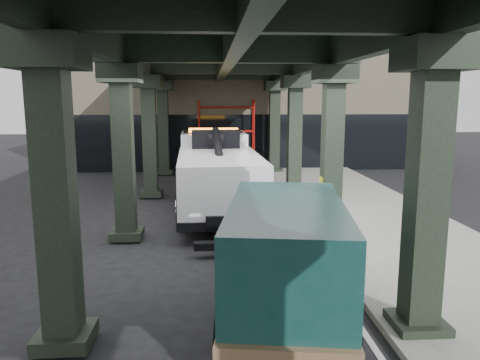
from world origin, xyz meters
name	(u,v)px	position (x,y,z in m)	size (l,w,h in m)	color
ground	(249,260)	(0.00, 0.00, 0.00)	(90.00, 90.00, 0.00)	black
sidewalk	(391,232)	(4.50, 2.00, 0.07)	(5.00, 40.00, 0.15)	gray
lane_stripe	(300,236)	(1.70, 2.00, 0.01)	(0.12, 38.00, 0.01)	silver
viaduct	(229,48)	(-0.40, 2.00, 5.46)	(7.40, 32.00, 6.40)	black
building	(253,100)	(2.00, 20.00, 4.00)	(22.00, 10.00, 8.00)	#C6B793
scaffolding	(226,135)	(0.00, 14.64, 2.11)	(3.08, 0.88, 4.00)	#B6140E
tow_truck	(216,170)	(-0.72, 5.67, 1.49)	(3.06, 9.40, 3.05)	black
towed_van	(286,253)	(0.44, -3.01, 1.20)	(2.89, 5.74, 2.23)	#103C39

